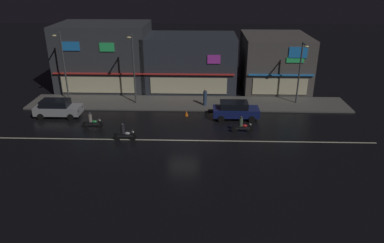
{
  "coord_description": "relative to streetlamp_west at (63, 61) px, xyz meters",
  "views": [
    {
      "loc": [
        1.53,
        -26.56,
        13.0
      ],
      "look_at": [
        0.66,
        1.69,
        0.99
      ],
      "focal_mm": 33.45,
      "sensor_mm": 36.0,
      "label": 1
    }
  ],
  "objects": [
    {
      "name": "streetlamp_east",
      "position": [
        24.2,
        -0.27,
        -0.45
      ],
      "size": [
        0.44,
        1.64,
        6.34
      ],
      "color": "#47494C",
      "rests_on": "sidewalk_far"
    },
    {
      "name": "motorcycle_following",
      "position": [
        7.98,
        -9.23,
        -3.75
      ],
      "size": [
        1.9,
        0.6,
        1.52
      ],
      "rotation": [
        0.0,
        0.0,
        3.09
      ],
      "color": "black",
      "rests_on": "ground"
    },
    {
      "name": "traffic_cone",
      "position": [
        12.85,
        -3.72,
        -4.1
      ],
      "size": [
        0.36,
        0.36,
        0.55
      ],
      "primitive_type": "cone",
      "color": "orange",
      "rests_on": "ground"
    },
    {
      "name": "parked_car_near_kerb",
      "position": [
        0.56,
        -4.26,
        -3.51
      ],
      "size": [
        4.3,
        1.98,
        1.67
      ],
      "color": "#9EA0A5",
      "rests_on": "ground"
    },
    {
      "name": "parked_car_trailing",
      "position": [
        17.48,
        -4.25,
        -3.51
      ],
      "size": [
        4.3,
        1.98,
        1.67
      ],
      "rotation": [
        0.0,
        0.0,
        3.14
      ],
      "color": "navy",
      "rests_on": "ground"
    },
    {
      "name": "storefront_center_block",
      "position": [
        22.8,
        6.13,
        -1.33
      ],
      "size": [
        7.4,
        8.7,
        6.1
      ],
      "color": "#56514C",
      "rests_on": "ground"
    },
    {
      "name": "motorcycle_opposite_lane",
      "position": [
        4.58,
        -6.86,
        -3.75
      ],
      "size": [
        1.9,
        0.6,
        1.52
      ],
      "rotation": [
        0.0,
        0.0,
        -0.01
      ],
      "color": "black",
      "rests_on": "ground"
    },
    {
      "name": "lane_divider_stripe",
      "position": [
        12.84,
        -9.13,
        -4.37
      ],
      "size": [
        31.52,
        0.16,
        0.01
      ],
      "primitive_type": "cube",
      "color": "beige",
      "rests_on": "ground"
    },
    {
      "name": "pedestrian_on_sidewalk",
      "position": [
        14.64,
        -1.09,
        -3.44
      ],
      "size": [
        0.39,
        0.39,
        1.74
      ],
      "rotation": [
        0.0,
        0.0,
        3.71
      ],
      "color": "#334766",
      "rests_on": "sidewalk_far"
    },
    {
      "name": "streetlamp_west",
      "position": [
        0.0,
        0.0,
        0.0
      ],
      "size": [
        0.44,
        1.64,
        7.19
      ],
      "color": "#47494C",
      "rests_on": "sidewalk_far"
    },
    {
      "name": "storefront_right_block",
      "position": [
        2.89,
        5.42,
        -0.66
      ],
      "size": [
        10.3,
        7.29,
        7.45
      ],
      "color": "#383A3F",
      "rests_on": "ground"
    },
    {
      "name": "streetlamp_mid",
      "position": [
        7.4,
        -0.78,
        0.0
      ],
      "size": [
        0.44,
        1.64,
        7.2
      ],
      "color": "#47494C",
      "rests_on": "sidewalk_far"
    },
    {
      "name": "storefront_left_block",
      "position": [
        12.84,
        5.1,
        -1.26
      ],
      "size": [
        10.48,
        6.65,
        6.25
      ],
      "color": "#2D333D",
      "rests_on": "ground"
    },
    {
      "name": "ground_plane",
      "position": [
        12.84,
        -9.13,
        -4.38
      ],
      "size": [
        140.0,
        140.0,
        0.0
      ],
      "primitive_type": "plane",
      "color": "black"
    },
    {
      "name": "motorcycle_lead",
      "position": [
        17.8,
        -7.37,
        -3.75
      ],
      "size": [
        1.9,
        0.6,
        1.52
      ],
      "rotation": [
        0.0,
        0.0,
        0.04
      ],
      "color": "black",
      "rests_on": "ground"
    },
    {
      "name": "sidewalk_far",
      "position": [
        12.84,
        -0.33,
        -4.31
      ],
      "size": [
        33.18,
        4.38,
        0.14
      ],
      "primitive_type": "cube",
      "color": "#5B5954",
      "rests_on": "ground"
    }
  ]
}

